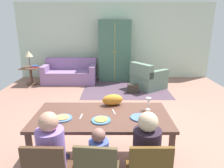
{
  "coord_description": "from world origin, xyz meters",
  "views": [
    {
      "loc": [
        -0.09,
        -4.0,
        1.97
      ],
      "look_at": [
        -0.09,
        -0.22,
        0.85
      ],
      "focal_mm": 32.74,
      "sensor_mm": 36.0,
      "label": 1
    }
  ],
  "objects_px": {
    "armchair": "(148,78)",
    "person_man": "(53,160)",
    "plate_near_woman": "(140,118)",
    "person_child": "(100,167)",
    "side_table": "(31,73)",
    "person_woman": "(145,160)",
    "cat": "(113,100)",
    "couch": "(70,74)",
    "handbag": "(133,89)",
    "dining_table": "(102,120)",
    "wine_glass": "(149,101)",
    "table_lamp": "(29,54)",
    "book_lower": "(34,67)",
    "armoire": "(115,51)",
    "plate_near_man": "(63,118)",
    "plate_near_child": "(101,120)",
    "book_upper": "(35,66)"
  },
  "relations": [
    {
      "from": "armchair",
      "to": "armoire",
      "type": "bearing_deg",
      "value": 134.95
    },
    {
      "from": "person_child",
      "to": "couch",
      "type": "xyz_separation_m",
      "value": [
        -1.31,
        4.95,
        -0.13
      ]
    },
    {
      "from": "book_lower",
      "to": "person_woman",
      "type": "bearing_deg",
      "value": -57.76
    },
    {
      "from": "cat",
      "to": "handbag",
      "type": "relative_size",
      "value": 1.0
    },
    {
      "from": "armchair",
      "to": "armoire",
      "type": "relative_size",
      "value": 0.57
    },
    {
      "from": "person_child",
      "to": "side_table",
      "type": "xyz_separation_m",
      "value": [
        -2.57,
        4.69,
        -0.06
      ]
    },
    {
      "from": "couch",
      "to": "handbag",
      "type": "distance_m",
      "value": 2.38
    },
    {
      "from": "plate_near_child",
      "to": "plate_near_woman",
      "type": "xyz_separation_m",
      "value": [
        0.51,
        0.08,
        0.0
      ]
    },
    {
      "from": "plate_near_woman",
      "to": "person_child",
      "type": "xyz_separation_m",
      "value": [
        -0.51,
        -0.55,
        -0.34
      ]
    },
    {
      "from": "person_child",
      "to": "wine_glass",
      "type": "bearing_deg",
      "value": 51.29
    },
    {
      "from": "book_lower",
      "to": "person_man",
      "type": "bearing_deg",
      "value": -67.69
    },
    {
      "from": "wine_glass",
      "to": "person_child",
      "type": "height_order",
      "value": "wine_glass"
    },
    {
      "from": "plate_near_man",
      "to": "side_table",
      "type": "xyz_separation_m",
      "value": [
        -2.05,
        4.16,
        -0.39
      ]
    },
    {
      "from": "dining_table",
      "to": "person_woman",
      "type": "distance_m",
      "value": 0.84
    },
    {
      "from": "armchair",
      "to": "table_lamp",
      "type": "height_order",
      "value": "table_lamp"
    },
    {
      "from": "person_woman",
      "to": "table_lamp",
      "type": "distance_m",
      "value": 5.62
    },
    {
      "from": "plate_near_man",
      "to": "plate_near_child",
      "type": "distance_m",
      "value": 0.52
    },
    {
      "from": "person_child",
      "to": "book_lower",
      "type": "xyz_separation_m",
      "value": [
        -2.42,
        4.65,
        0.16
      ]
    },
    {
      "from": "armchair",
      "to": "person_man",
      "type": "bearing_deg",
      "value": -112.63
    },
    {
      "from": "couch",
      "to": "armoire",
      "type": "distance_m",
      "value": 1.75
    },
    {
      "from": "plate_near_woman",
      "to": "book_lower",
      "type": "bearing_deg",
      "value": 125.56
    },
    {
      "from": "plate_near_man",
      "to": "person_man",
      "type": "xyz_separation_m",
      "value": [
        0.0,
        -0.53,
        -0.26
      ]
    },
    {
      "from": "couch",
      "to": "armoire",
      "type": "bearing_deg",
      "value": 12.4
    },
    {
      "from": "person_woman",
      "to": "cat",
      "type": "xyz_separation_m",
      "value": [
        -0.36,
        1.01,
        0.33
      ]
    },
    {
      "from": "wine_glass",
      "to": "handbag",
      "type": "height_order",
      "value": "wine_glass"
    },
    {
      "from": "handbag",
      "to": "cat",
      "type": "bearing_deg",
      "value": -102.33
    },
    {
      "from": "side_table",
      "to": "handbag",
      "type": "distance_m",
      "value": 3.45
    },
    {
      "from": "couch",
      "to": "armoire",
      "type": "height_order",
      "value": "armoire"
    },
    {
      "from": "person_child",
      "to": "plate_near_woman",
      "type": "bearing_deg",
      "value": 47.35
    },
    {
      "from": "person_child",
      "to": "dining_table",
      "type": "bearing_deg",
      "value": 90.25
    },
    {
      "from": "plate_near_child",
      "to": "wine_glass",
      "type": "relative_size",
      "value": 1.34
    },
    {
      "from": "book_upper",
      "to": "cat",
      "type": "bearing_deg",
      "value": -55.42
    },
    {
      "from": "person_woman",
      "to": "plate_near_child",
      "type": "bearing_deg",
      "value": 137.59
    },
    {
      "from": "person_man",
      "to": "side_table",
      "type": "bearing_deg",
      "value": 113.67
    },
    {
      "from": "book_lower",
      "to": "table_lamp",
      "type": "bearing_deg",
      "value": 164.5
    },
    {
      "from": "plate_near_man",
      "to": "book_upper",
      "type": "distance_m",
      "value": 4.62
    },
    {
      "from": "table_lamp",
      "to": "book_lower",
      "type": "height_order",
      "value": "table_lamp"
    },
    {
      "from": "plate_near_man",
      "to": "handbag",
      "type": "xyz_separation_m",
      "value": [
        1.27,
        3.26,
        -0.64
      ]
    },
    {
      "from": "armoire",
      "to": "handbag",
      "type": "relative_size",
      "value": 6.56
    },
    {
      "from": "plate_near_child",
      "to": "person_child",
      "type": "relative_size",
      "value": 0.27
    },
    {
      "from": "person_woman",
      "to": "cat",
      "type": "bearing_deg",
      "value": 109.7
    },
    {
      "from": "dining_table",
      "to": "person_child",
      "type": "height_order",
      "value": "person_child"
    },
    {
      "from": "couch",
      "to": "plate_near_child",
      "type": "bearing_deg",
      "value": -73.66
    },
    {
      "from": "plate_near_child",
      "to": "armoire",
      "type": "height_order",
      "value": "armoire"
    },
    {
      "from": "person_child",
      "to": "armoire",
      "type": "distance_m",
      "value": 5.33
    },
    {
      "from": "wine_glass",
      "to": "person_child",
      "type": "xyz_separation_m",
      "value": [
        -0.67,
        -0.83,
        -0.46
      ]
    },
    {
      "from": "couch",
      "to": "armchair",
      "type": "xyz_separation_m",
      "value": [
        2.57,
        -0.69,
        0.02
      ]
    },
    {
      "from": "side_table",
      "to": "handbag",
      "type": "relative_size",
      "value": 1.81
    },
    {
      "from": "book_upper",
      "to": "table_lamp",
      "type": "bearing_deg",
      "value": -162.69
    },
    {
      "from": "wine_glass",
      "to": "armoire",
      "type": "bearing_deg",
      "value": 95.59
    }
  ]
}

